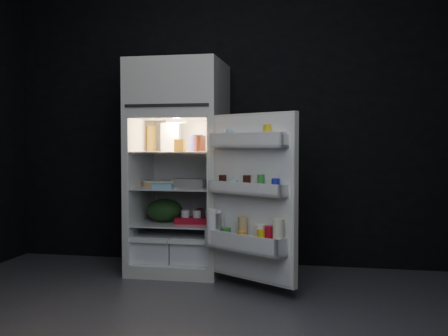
% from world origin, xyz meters
% --- Properties ---
extents(floor, '(4.00, 3.40, 0.00)m').
position_xyz_m(floor, '(0.00, 0.00, 0.00)').
color(floor, '#4A4A4F').
rests_on(floor, ground).
extents(wall_back, '(4.00, 0.00, 2.70)m').
position_xyz_m(wall_back, '(0.00, 1.70, 1.35)').
color(wall_back, black).
rests_on(wall_back, ground).
extents(refrigerator, '(0.76, 0.71, 1.78)m').
position_xyz_m(refrigerator, '(-0.32, 1.32, 0.96)').
color(refrigerator, silver).
rests_on(refrigerator, ground).
extents(fridge_door, '(0.71, 0.55, 1.22)m').
position_xyz_m(fridge_door, '(0.38, 0.74, 0.68)').
color(fridge_door, silver).
rests_on(fridge_door, ground).
extents(milk_jug, '(0.17, 0.17, 0.24)m').
position_xyz_m(milk_jug, '(-0.40, 1.34, 1.15)').
color(milk_jug, white).
rests_on(milk_jug, refrigerator).
extents(mayo_jar, '(0.14, 0.14, 0.14)m').
position_xyz_m(mayo_jar, '(-0.16, 1.30, 1.10)').
color(mayo_jar, '#1D21A0').
rests_on(mayo_jar, refrigerator).
extents(jam_jar, '(0.13, 0.13, 0.13)m').
position_xyz_m(jam_jar, '(-0.13, 1.28, 1.09)').
color(jam_jar, black).
rests_on(jam_jar, refrigerator).
extents(amber_bottle, '(0.09, 0.09, 0.22)m').
position_xyz_m(amber_bottle, '(-0.59, 1.38, 1.14)').
color(amber_bottle, '#AE881B').
rests_on(amber_bottle, refrigerator).
extents(small_carton, '(0.08, 0.06, 0.10)m').
position_xyz_m(small_carton, '(-0.26, 1.14, 1.08)').
color(small_carton, orange).
rests_on(small_carton, refrigerator).
extents(egg_carton, '(0.32, 0.18, 0.07)m').
position_xyz_m(egg_carton, '(-0.21, 1.25, 0.76)').
color(egg_carton, gray).
rests_on(egg_carton, refrigerator).
extents(pie, '(0.34, 0.34, 0.04)m').
position_xyz_m(pie, '(-0.48, 1.31, 0.75)').
color(pie, tan).
rests_on(pie, refrigerator).
extents(flat_package, '(0.17, 0.08, 0.04)m').
position_xyz_m(flat_package, '(-0.38, 1.04, 0.75)').
color(flat_package, '#7DB2C2').
rests_on(flat_package, refrigerator).
extents(wrapped_pkg, '(0.14, 0.12, 0.05)m').
position_xyz_m(wrapped_pkg, '(-0.14, 1.43, 0.75)').
color(wrapped_pkg, '#F5F3C8').
rests_on(wrapped_pkg, refrigerator).
extents(produce_bag, '(0.39, 0.36, 0.20)m').
position_xyz_m(produce_bag, '(-0.43, 1.25, 0.52)').
color(produce_bag, '#193815').
rests_on(produce_bag, refrigerator).
extents(yogurt_tray, '(0.30, 0.18, 0.05)m').
position_xyz_m(yogurt_tray, '(-0.17, 1.20, 0.45)').
color(yogurt_tray, '#B00F21').
rests_on(yogurt_tray, refrigerator).
extents(small_can_red, '(0.09, 0.09, 0.09)m').
position_xyz_m(small_can_red, '(-0.17, 1.48, 0.47)').
color(small_can_red, '#B00F21').
rests_on(small_can_red, refrigerator).
extents(small_can_silver, '(0.08, 0.08, 0.09)m').
position_xyz_m(small_can_silver, '(-0.12, 1.45, 0.47)').
color(small_can_silver, white).
rests_on(small_can_silver, refrigerator).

